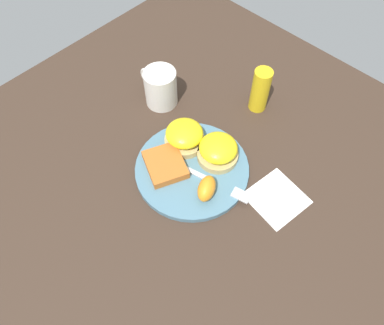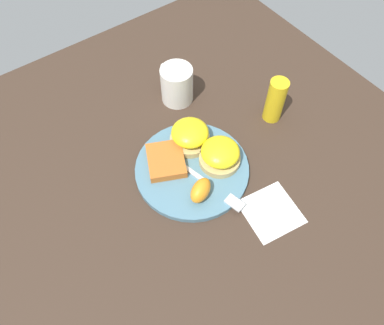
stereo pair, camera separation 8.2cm
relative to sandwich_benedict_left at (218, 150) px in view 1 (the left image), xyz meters
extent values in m
plane|color=#38281E|center=(0.02, 0.06, -0.04)|extent=(1.10, 1.10, 0.00)
cylinder|color=slate|center=(0.02, 0.06, -0.03)|extent=(0.26, 0.26, 0.01)
cylinder|color=tan|center=(0.00, 0.00, -0.02)|extent=(0.09, 0.09, 0.02)
ellipsoid|color=yellow|center=(0.00, 0.00, 0.01)|extent=(0.09, 0.09, 0.04)
cylinder|color=tan|center=(0.08, 0.02, -0.02)|extent=(0.09, 0.09, 0.02)
ellipsoid|color=yellow|center=(0.08, 0.02, 0.01)|extent=(0.09, 0.09, 0.04)
cube|color=#B76024|center=(0.07, 0.10, -0.02)|extent=(0.12, 0.11, 0.02)
ellipsoid|color=orange|center=(-0.04, 0.09, -0.01)|extent=(0.06, 0.07, 0.04)
cube|color=silver|center=(0.02, 0.07, -0.03)|extent=(0.10, 0.03, 0.00)
cube|color=silver|center=(-0.10, 0.04, -0.03)|extent=(0.04, 0.03, 0.00)
cylinder|color=silver|center=(0.22, -0.04, 0.01)|extent=(0.08, 0.08, 0.10)
torus|color=silver|center=(0.27, -0.04, 0.01)|extent=(0.05, 0.01, 0.05)
cube|color=white|center=(-0.16, -0.02, -0.04)|extent=(0.12, 0.12, 0.00)
cylinder|color=gold|center=(0.04, -0.19, 0.02)|extent=(0.04, 0.04, 0.12)
camera|label=1|loc=(-0.29, 0.38, 0.68)|focal=35.00mm
camera|label=2|loc=(-0.34, 0.32, 0.68)|focal=35.00mm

